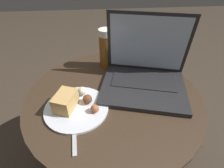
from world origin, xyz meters
name	(u,v)px	position (x,y,z in m)	size (l,w,h in m)	color
ground_plane	(113,158)	(0.00, 0.00, 0.00)	(6.00, 6.00, 0.00)	#382D23
table	(113,120)	(0.00, 0.00, 0.33)	(0.68, 0.68, 0.48)	#515156
laptop	(145,72)	(0.13, 0.06, 0.54)	(0.39, 0.34, 0.27)	#232326
beer_glass	(106,49)	(-0.02, 0.21, 0.57)	(0.06, 0.06, 0.18)	brown
snack_plate	(74,104)	(-0.15, -0.06, 0.50)	(0.23, 0.23, 0.07)	silver
fork	(74,125)	(-0.14, -0.14, 0.49)	(0.04, 0.19, 0.01)	#B2B2B7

